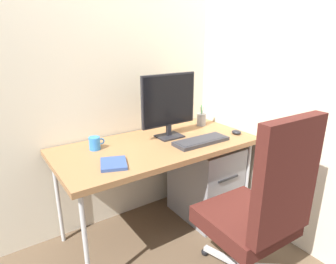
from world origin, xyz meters
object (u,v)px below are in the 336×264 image
Objects in this scene: office_chair at (260,208)px; coffee_mug at (95,143)px; keyboard at (201,141)px; mouse at (236,132)px; pen_holder at (201,119)px; notebook at (114,164)px; filing_cabinet at (204,180)px; monitor at (169,103)px.

coffee_mug is (-0.60, 0.94, 0.23)m from office_chair.
keyboard is at bearing 81.89° from office_chair.
mouse is (0.37, -0.01, 0.00)m from keyboard.
notebook is at bearing -161.42° from pen_holder.
coffee_mug reaches higher than notebook.
keyboard is at bearing -24.42° from coffee_mug.
office_chair is 0.84m from filing_cabinet.
pen_holder is 1.62× the size of coffee_mug.
monitor reaches higher than keyboard.
notebook is (-0.98, -0.33, -0.04)m from pen_holder.
keyboard is (0.09, 0.63, 0.20)m from office_chair.
pen_holder is (0.12, 0.20, 0.47)m from filing_cabinet.
notebook is (-0.87, -0.13, 0.43)m from filing_cabinet.
mouse is at bearing -16.88° from coffee_mug.
filing_cabinet is 1.52× the size of keyboard.
pen_holder is (-0.08, 0.34, 0.04)m from mouse.
mouse is (0.45, 0.62, 0.20)m from office_chair.
mouse is 0.73× the size of coffee_mug.
notebook reaches higher than filing_cabinet.
notebook is (-0.61, 0.63, 0.20)m from office_chair.
keyboard is at bearing -130.65° from pen_holder.
monitor is 0.68m from notebook.
filing_cabinet is at bearing -11.75° from coffee_mug.
filing_cabinet is 3.53× the size of notebook.
filing_cabinet is 0.76m from monitor.
office_chair is at bearing -129.52° from mouse.
coffee_mug is at bearing 110.93° from notebook.
pen_holder reaches higher than coffee_mug.
office_chair is 6.13× the size of notebook.
office_chair is 0.67m from keyboard.
office_chair is 0.80m from mouse.
office_chair is at bearing -57.37° from coffee_mug.
office_chair reaches higher than pen_holder.
pen_holder is at bearing 1.14° from coffee_mug.
keyboard is at bearing -64.21° from monitor.
coffee_mug is (-0.69, 0.31, 0.03)m from keyboard.
keyboard is 0.70m from notebook.
monitor is 0.47m from pen_holder.
pen_holder is 0.98× the size of notebook.
monitor is 5.99× the size of mouse.
mouse reaches higher than keyboard.
monitor is 0.60m from mouse.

